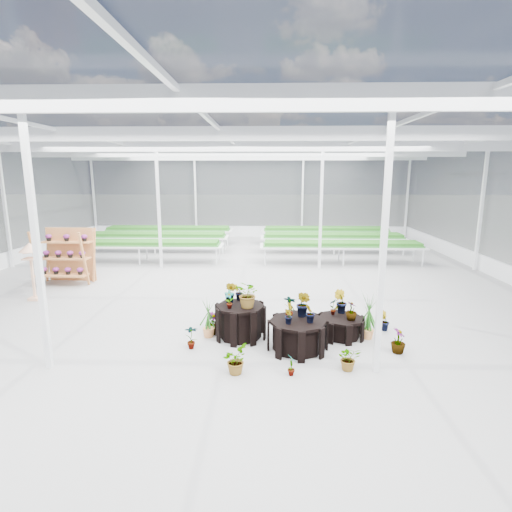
{
  "coord_description": "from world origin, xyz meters",
  "views": [
    {
      "loc": [
        1.01,
        -10.73,
        3.51
      ],
      "look_at": [
        0.72,
        0.04,
        1.3
      ],
      "focal_mm": 28.0,
      "sensor_mm": 36.0,
      "label": 1
    }
  ],
  "objects_px": {
    "shelf_rack": "(65,257)",
    "bird_table": "(32,272)",
    "plinth_low": "(341,327)",
    "plinth_tall": "(240,321)",
    "plinth_mid": "(298,335)"
  },
  "relations": [
    {
      "from": "shelf_rack",
      "to": "bird_table",
      "type": "height_order",
      "value": "shelf_rack"
    },
    {
      "from": "plinth_low",
      "to": "plinth_tall",
      "type": "bearing_deg",
      "value": -177.4
    },
    {
      "from": "bird_table",
      "to": "plinth_mid",
      "type": "bearing_deg",
      "value": -17.44
    },
    {
      "from": "plinth_tall",
      "to": "shelf_rack",
      "type": "bearing_deg",
      "value": 144.43
    },
    {
      "from": "plinth_tall",
      "to": "bird_table",
      "type": "distance_m",
      "value": 6.54
    },
    {
      "from": "plinth_mid",
      "to": "plinth_low",
      "type": "relative_size",
      "value": 1.19
    },
    {
      "from": "plinth_mid",
      "to": "bird_table",
      "type": "height_order",
      "value": "bird_table"
    },
    {
      "from": "plinth_mid",
      "to": "plinth_tall",
      "type": "bearing_deg",
      "value": 153.43
    },
    {
      "from": "shelf_rack",
      "to": "plinth_mid",
      "type": "bearing_deg",
      "value": -32.33
    },
    {
      "from": "plinth_low",
      "to": "shelf_rack",
      "type": "xyz_separation_m",
      "value": [
        -8.17,
        4.17,
        0.67
      ]
    },
    {
      "from": "plinth_tall",
      "to": "shelf_rack",
      "type": "height_order",
      "value": "shelf_rack"
    },
    {
      "from": "plinth_tall",
      "to": "plinth_mid",
      "type": "height_order",
      "value": "plinth_tall"
    },
    {
      "from": "plinth_tall",
      "to": "shelf_rack",
      "type": "distance_m",
      "value": 7.35
    },
    {
      "from": "plinth_low",
      "to": "bird_table",
      "type": "bearing_deg",
      "value": 163.74
    },
    {
      "from": "plinth_tall",
      "to": "plinth_low",
      "type": "bearing_deg",
      "value": 2.6
    }
  ]
}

